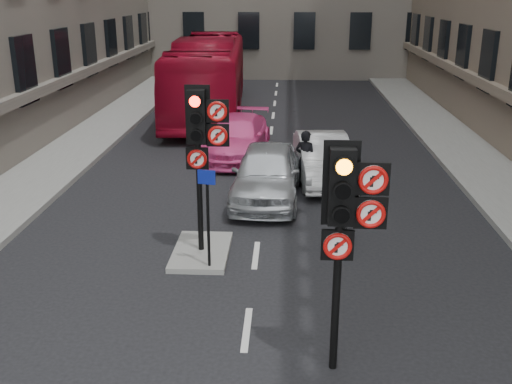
# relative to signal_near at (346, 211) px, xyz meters

# --- Properties ---
(pavement_left) EXTENTS (3.00, 50.00, 0.16)m
(pavement_left) POSITION_rel_signal_near_xyz_m (-8.69, 11.01, -2.50)
(pavement_left) COLOR gray
(pavement_left) RESTS_ON ground
(pavement_right) EXTENTS (3.00, 50.00, 0.16)m
(pavement_right) POSITION_rel_signal_near_xyz_m (5.71, 11.01, -2.50)
(pavement_right) COLOR gray
(pavement_right) RESTS_ON ground
(centre_island) EXTENTS (1.20, 2.00, 0.12)m
(centre_island) POSITION_rel_signal_near_xyz_m (-2.69, 4.01, -2.52)
(centre_island) COLOR gray
(centre_island) RESTS_ON ground
(signal_near) EXTENTS (0.91, 0.40, 3.58)m
(signal_near) POSITION_rel_signal_near_xyz_m (0.00, 0.00, 0.00)
(signal_near) COLOR black
(signal_near) RESTS_ON ground
(signal_far) EXTENTS (0.91, 0.40, 3.58)m
(signal_far) POSITION_rel_signal_near_xyz_m (-2.60, 4.00, 0.12)
(signal_far) COLOR black
(signal_far) RESTS_ON centre_island
(car_silver) EXTENTS (1.97, 4.49, 1.51)m
(car_silver) POSITION_rel_signal_near_xyz_m (-1.39, 7.71, -1.83)
(car_silver) COLOR #B5B8BD
(car_silver) RESTS_ON ground
(car_white) EXTENTS (1.81, 4.32, 1.39)m
(car_white) POSITION_rel_signal_near_xyz_m (0.25, 9.44, -1.89)
(car_white) COLOR silver
(car_white) RESTS_ON ground
(car_pink) EXTENTS (2.36, 4.85, 1.36)m
(car_pink) POSITION_rel_signal_near_xyz_m (-2.57, 12.00, -1.90)
(car_pink) COLOR #ED4595
(car_pink) RESTS_ON ground
(bus_red) EXTENTS (3.54, 12.51, 3.45)m
(bus_red) POSITION_rel_signal_near_xyz_m (-4.46, 19.23, -0.86)
(bus_red) COLOR maroon
(bus_red) RESTS_ON ground
(motorcycle) EXTENTS (0.63, 1.72, 1.01)m
(motorcycle) POSITION_rel_signal_near_xyz_m (0.48, 5.01, -2.08)
(motorcycle) COLOR black
(motorcycle) RESTS_ON ground
(motorcyclist) EXTENTS (0.73, 0.61, 1.69)m
(motorcyclist) POSITION_rel_signal_near_xyz_m (-0.31, 8.80, -1.74)
(motorcyclist) COLOR black
(motorcyclist) RESTS_ON ground
(info_sign) EXTENTS (0.36, 0.14, 2.07)m
(info_sign) POSITION_rel_signal_near_xyz_m (-2.41, 3.19, -1.13)
(info_sign) COLOR black
(info_sign) RESTS_ON centre_island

